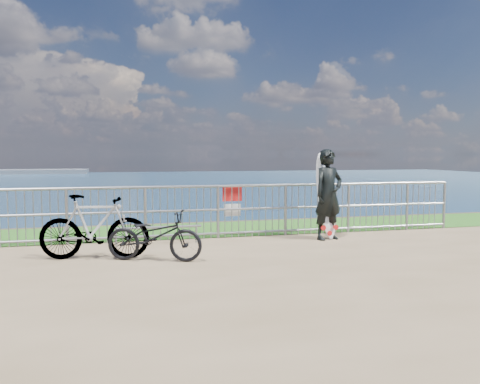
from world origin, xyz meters
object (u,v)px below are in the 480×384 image
object	(u,v)px
surfer	(328,195)
bicycle_far	(94,227)
bicycle_near	(154,236)
surfboard	(326,199)

from	to	relation	value
surfer	bicycle_far	xyz separation A→B (m)	(-4.60, -0.75, -0.39)
bicycle_near	bicycle_far	size ratio (longest dim) A/B	0.88
surfer	bicycle_near	bearing A→B (deg)	-178.92
bicycle_near	bicycle_far	world-z (taller)	bicycle_far
surfer	bicycle_near	size ratio (longest dim) A/B	1.17
surfer	bicycle_near	xyz separation A→B (m)	(-3.62, -1.13, -0.51)
surfboard	surfer	bearing A→B (deg)	-92.49
surfboard	bicycle_far	world-z (taller)	surfboard
bicycle_near	bicycle_far	distance (m)	1.05
surfer	bicycle_far	bearing A→B (deg)	173.05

